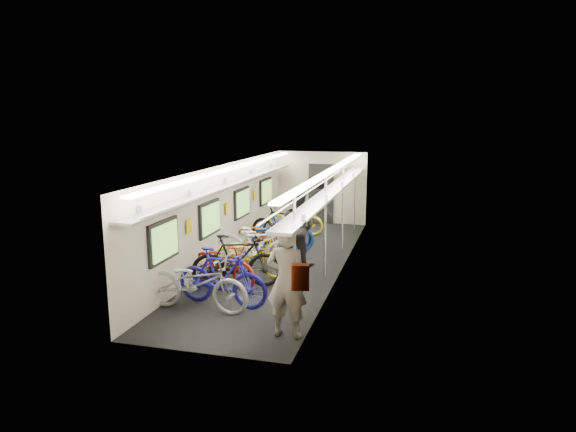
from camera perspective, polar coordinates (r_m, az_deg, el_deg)
The scene contains 15 objects.
train_car_shell at distance 13.12m, azimuth -1.38°, elevation 2.66°, with size 10.00×10.00×10.00m.
bicycle_0 at distance 9.73m, azimuth -10.13°, elevation -7.31°, with size 0.72×2.08×1.09m, color #9F9FA3.
bicycle_1 at distance 9.90m, azimuth -7.34°, elevation -6.76°, with size 0.53×1.89×1.14m, color #201996.
bicycle_2 at distance 11.09m, azimuth -7.16°, elevation -5.21°, with size 0.64×1.85×0.97m, color maroon.
bicycle_3 at distance 10.89m, azimuth -5.70°, elevation -5.01°, with size 0.54×1.92×1.15m, color black.
bicycle_4 at distance 11.67m, azimuth -4.32°, elevation -4.41°, with size 0.62×1.79×0.94m, color gold.
bicycle_5 at distance 12.22m, azimuth -3.47°, elevation -3.52°, with size 0.47×1.67×1.00m, color white.
bicycle_6 at distance 12.55m, azimuth -3.21°, elevation -2.81°, with size 0.75×2.16×1.14m, color silver.
bicycle_7 at distance 13.64m, azimuth -0.58°, elevation -1.92°, with size 0.47×1.68×1.01m, color #1B42A2.
bicycle_8 at distance 13.54m, azimuth -2.82°, elevation -2.23°, with size 0.61×1.76×0.92m, color #9E3B11.
bicycle_9 at distance 14.14m, azimuth -0.79°, elevation -1.12°, with size 0.55×1.95×1.17m, color black.
bicycle_10 at distance 15.71m, azimuth 0.86°, elevation -0.35°, with size 0.61×1.74×0.91m, color #F8F217.
passenger_near at distance 8.38m, azimuth -0.14°, elevation -7.32°, with size 0.69×0.45×1.89m, color gray.
passenger_mid at distance 12.35m, azimuth 1.03°, elevation -1.30°, with size 0.90×0.70×1.86m, color black.
backpack at distance 7.53m, azimuth 1.37°, elevation -6.81°, with size 0.26×0.14×0.38m, color #AE2C11.
Camera 1 is at (3.22, -11.75, 3.61)m, focal length 32.00 mm.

